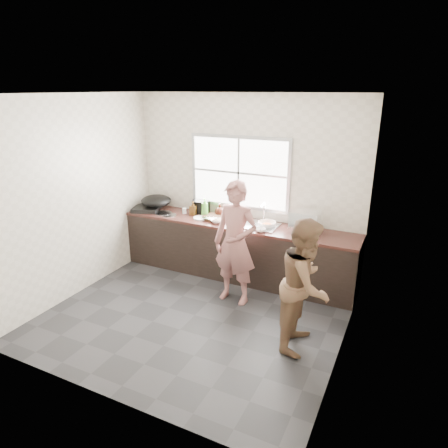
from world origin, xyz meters
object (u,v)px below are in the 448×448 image
at_px(woman, 235,247).
at_px(pot_lid_left, 169,215).
at_px(bottle_green, 205,207).
at_px(person_side, 305,285).
at_px(wok, 156,201).
at_px(cutting_board, 215,217).
at_px(bottle_brown_tall, 193,209).
at_px(bowl_mince, 218,221).
at_px(pot_lid_right, 163,213).
at_px(glass_jar, 184,211).
at_px(bottle_brown_short, 220,210).
at_px(black_pot, 201,206).
at_px(bowl_held, 261,230).
at_px(dish_rack, 305,222).
at_px(burner, 146,209).
at_px(bowl_crabs, 267,225).
at_px(plate_food, 201,218).

relative_size(woman, pot_lid_left, 6.78).
bearing_deg(bottle_green, person_side, -34.41).
bearing_deg(pot_lid_left, wok, 153.80).
xyz_separation_m(cutting_board, bottle_brown_tall, (-0.40, 0.03, 0.08)).
relative_size(bowl_mince, bottle_brown_tall, 1.02).
bearing_deg(pot_lid_right, glass_jar, 26.45).
bearing_deg(bottle_brown_tall, bottle_brown_short, 17.59).
bearing_deg(bottle_green, bowl_mince, -31.88).
relative_size(woman, pot_lid_right, 5.55).
xyz_separation_m(black_pot, bottle_brown_short, (0.36, -0.04, -0.01)).
xyz_separation_m(bowl_held, dish_rack, (0.55, 0.27, 0.12)).
relative_size(person_side, wok, 3.04).
distance_m(wok, pot_lid_left, 0.42).
bearing_deg(dish_rack, bottle_brown_tall, 179.54).
bearing_deg(dish_rack, cutting_board, -179.42).
height_order(burner, pot_lid_right, burner).
distance_m(woman, burner, 1.98).
bearing_deg(burner, bowl_crabs, 2.13).
height_order(black_pot, bottle_brown_tall, black_pot).
bearing_deg(person_side, bottle_green, 54.64).
distance_m(black_pot, bottle_brown_short, 0.36).
bearing_deg(burner, bottle_brown_tall, 9.75).
relative_size(cutting_board, wok, 0.78).
distance_m(woman, bowl_held, 0.52).
height_order(bowl_crabs, pot_lid_right, bowl_crabs).
bearing_deg(pot_lid_right, pot_lid_left, -18.70).
relative_size(bowl_crabs, glass_jar, 2.36).
distance_m(cutting_board, glass_jar, 0.55).
xyz_separation_m(black_pot, bottle_brown_tall, (-0.05, -0.17, -0.00)).
relative_size(bowl_mince, burner, 0.49).
xyz_separation_m(person_side, pot_lid_left, (-2.48, 1.12, 0.12)).
bearing_deg(bowl_crabs, glass_jar, 178.05).
bearing_deg(woman, bowl_held, 75.21).
bearing_deg(bottle_brown_tall, bowl_crabs, -2.79).
relative_size(bottle_brown_short, pot_lid_left, 0.78).
distance_m(black_pot, glass_jar, 0.28).
bearing_deg(bowl_mince, pot_lid_right, 178.65).
height_order(plate_food, glass_jar, glass_jar).
bearing_deg(pot_lid_right, bottle_brown_short, 18.77).
xyz_separation_m(person_side, bottle_green, (-1.97, 1.35, 0.26)).
xyz_separation_m(person_side, bowl_crabs, (-0.91, 1.27, 0.15)).
height_order(dish_rack, pot_lid_right, dish_rack).
height_order(black_pot, burner, black_pot).
xyz_separation_m(bowl_held, bottle_brown_tall, (-1.24, 0.27, 0.07)).
distance_m(woman, pot_lid_right, 1.65).
distance_m(bowl_crabs, plate_food, 1.05).
xyz_separation_m(black_pot, glass_jar, (-0.20, -0.18, -0.06)).
height_order(bowl_mince, bottle_brown_tall, bottle_brown_tall).
relative_size(cutting_board, bowl_mince, 1.95).
height_order(glass_jar, dish_rack, dish_rack).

